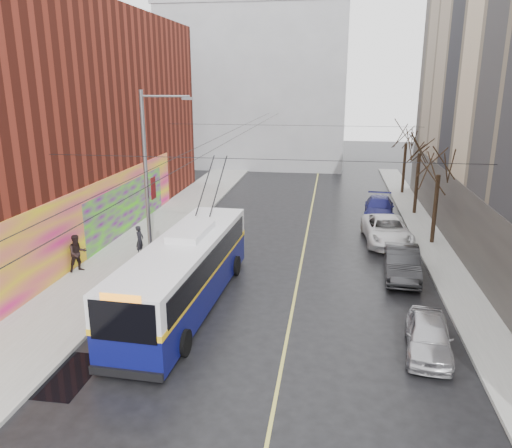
% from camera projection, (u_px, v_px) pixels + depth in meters
% --- Properties ---
extents(ground, '(140.00, 140.00, 0.00)m').
position_uv_depth(ground, '(230.00, 387.00, 15.92)').
color(ground, black).
rests_on(ground, ground).
extents(sidewalk_left, '(4.00, 60.00, 0.15)m').
position_uv_depth(sidewalk_left, '(135.00, 251.00, 28.46)').
color(sidewalk_left, gray).
rests_on(sidewalk_left, ground).
extents(sidewalk_right, '(2.00, 60.00, 0.15)m').
position_uv_depth(sidewalk_right, '(446.00, 267.00, 25.98)').
color(sidewalk_right, gray).
rests_on(sidewalk_right, ground).
extents(lane_line, '(0.12, 50.00, 0.01)m').
position_uv_depth(lane_line, '(304.00, 249.00, 29.00)').
color(lane_line, '#BFB74C').
rests_on(lane_line, ground).
extents(building_left, '(12.11, 36.00, 14.00)m').
position_uv_depth(building_left, '(12.00, 123.00, 29.62)').
color(building_left, '#5F1E13').
rests_on(building_left, ground).
extents(building_far, '(20.50, 12.10, 18.00)m').
position_uv_depth(building_far, '(257.00, 85.00, 57.05)').
color(building_far, gray).
rests_on(building_far, ground).
extents(streetlight_pole, '(2.65, 0.60, 9.00)m').
position_uv_depth(streetlight_pole, '(149.00, 175.00, 24.98)').
color(streetlight_pole, slate).
rests_on(streetlight_pole, ground).
extents(catenary_wires, '(18.00, 60.00, 0.22)m').
position_uv_depth(catenary_wires, '(237.00, 138.00, 28.60)').
color(catenary_wires, black).
extents(tree_near, '(3.20, 3.20, 6.40)m').
position_uv_depth(tree_near, '(440.00, 162.00, 28.43)').
color(tree_near, black).
rests_on(tree_near, ground).
extents(tree_mid, '(3.20, 3.20, 6.68)m').
position_uv_depth(tree_mid, '(420.00, 142.00, 35.01)').
color(tree_mid, black).
rests_on(tree_mid, ground).
extents(tree_far, '(3.20, 3.20, 6.57)m').
position_uv_depth(tree_far, '(407.00, 134.00, 41.69)').
color(tree_far, black).
rests_on(tree_far, ground).
extents(puddle, '(1.95, 2.83, 0.01)m').
position_uv_depth(puddle, '(63.00, 375.00, 16.54)').
color(puddle, black).
rests_on(puddle, ground).
extents(pigeons_flying, '(3.01, 2.68, 1.80)m').
position_uv_depth(pigeons_flying, '(229.00, 128.00, 23.70)').
color(pigeons_flying, slate).
extents(trolleybus, '(3.22, 12.12, 5.69)m').
position_uv_depth(trolleybus, '(185.00, 271.00, 21.24)').
color(trolleybus, '#0A0D4C').
rests_on(trolleybus, ground).
extents(parked_car_a, '(2.01, 4.05, 1.33)m').
position_uv_depth(parked_car_a, '(429.00, 336.00, 17.75)').
color(parked_car_a, '#B2B2B7').
rests_on(parked_car_a, ground).
extents(parked_car_b, '(1.88, 4.67, 1.51)m').
position_uv_depth(parked_car_b, '(402.00, 263.00, 24.63)').
color(parked_car_b, '#29292B').
rests_on(parked_car_b, ground).
extents(parked_car_c, '(2.91, 5.72, 1.55)m').
position_uv_depth(parked_car_c, '(387.00, 230.00, 29.95)').
color(parked_car_c, white).
rests_on(parked_car_c, ground).
extents(parked_car_d, '(2.45, 5.15, 1.45)m').
position_uv_depth(parked_car_d, '(379.00, 208.00, 35.45)').
color(parked_car_d, navy).
rests_on(parked_car_d, ground).
extents(following_car, '(1.83, 4.16, 1.39)m').
position_uv_depth(following_car, '(218.00, 224.00, 31.60)').
color(following_car, '#ACACB1').
rests_on(following_car, ground).
extents(pedestrian_a, '(0.44, 0.62, 1.63)m').
position_uv_depth(pedestrian_a, '(140.00, 240.00, 27.43)').
color(pedestrian_a, black).
rests_on(pedestrian_a, sidewalk_left).
extents(pedestrian_b, '(1.17, 1.17, 1.91)m').
position_uv_depth(pedestrian_b, '(78.00, 253.00, 24.94)').
color(pedestrian_b, black).
rests_on(pedestrian_b, sidewalk_left).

